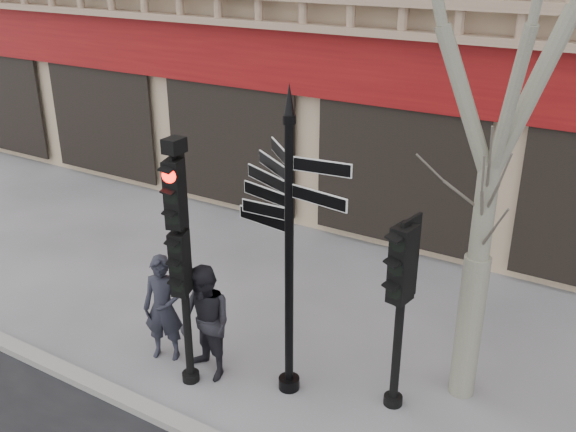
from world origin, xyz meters
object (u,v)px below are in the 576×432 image
traffic_signal_secondary (402,284)px  pedestrian_a (164,308)px  pedestrian_b (206,323)px  fingerpost (289,197)px  traffic_signal_main (181,237)px

traffic_signal_secondary → pedestrian_a: 3.59m
traffic_signal_secondary → pedestrian_b: 2.84m
traffic_signal_secondary → pedestrian_a: traffic_signal_secondary is taller
fingerpost → pedestrian_b: 2.36m
traffic_signal_main → traffic_signal_secondary: 2.89m
pedestrian_b → traffic_signal_main: bearing=-101.4°
traffic_signal_main → pedestrian_a: traffic_signal_main is taller
fingerpost → pedestrian_a: 2.87m
pedestrian_b → fingerpost: bearing=33.2°
fingerpost → traffic_signal_main: 1.55m
fingerpost → pedestrian_a: fingerpost is taller
pedestrian_a → pedestrian_b: 0.81m
pedestrian_a → traffic_signal_main: bearing=-44.9°
pedestrian_a → traffic_signal_secondary: bearing=-10.1°
fingerpost → traffic_signal_secondary: size_ratio=1.61×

